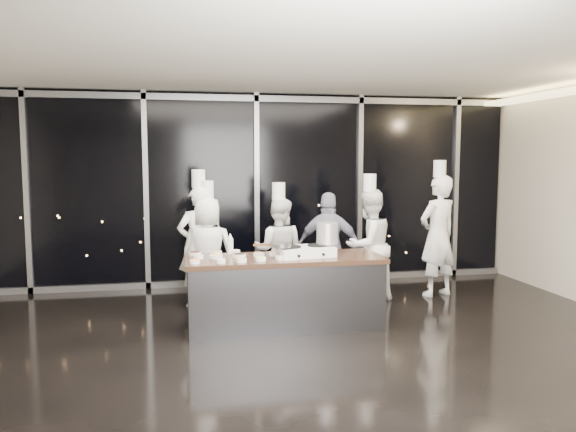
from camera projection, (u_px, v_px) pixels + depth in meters
name	position (u px, v px, depth m)	size (l,w,h in m)	color
ground	(300.00, 351.00, 6.23)	(9.00, 9.00, 0.00)	black
room_shell	(316.00, 147.00, 6.03)	(9.02, 7.02, 3.21)	#BDB2A1
window_wall	(256.00, 190.00, 9.41)	(8.90, 0.11, 3.20)	black
demo_counter	(285.00, 292.00, 7.06)	(2.46, 0.86, 0.90)	#343539
stove	(304.00, 251.00, 7.04)	(0.76, 0.54, 0.14)	white
frying_pan	(280.00, 245.00, 6.90)	(0.50, 0.32, 0.05)	slate
stock_pot	(327.00, 233.00, 7.14)	(0.27, 0.27, 0.27)	silver
prep_bowls	(232.00, 256.00, 6.92)	(1.14, 0.72, 0.05)	white
squeeze_bottle	(230.00, 244.00, 7.21)	(0.07, 0.07, 0.27)	white
chef_far_left	(200.00, 245.00, 8.00)	(0.71, 0.54, 1.97)	white
chef_left	(208.00, 251.00, 7.97)	(0.87, 0.66, 1.81)	white
chef_center	(279.00, 250.00, 8.24)	(0.90, 0.79, 1.78)	white
guest	(329.00, 247.00, 8.28)	(1.03, 0.69, 1.63)	#151A3B
chef_right	(369.00, 245.00, 8.32)	(1.00, 0.90, 1.90)	white
chef_side	(438.00, 235.00, 8.63)	(0.79, 0.64, 2.09)	white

